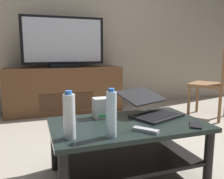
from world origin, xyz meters
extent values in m
plane|color=#9E9384|center=(0.00, 0.00, 0.00)|extent=(7.68, 7.68, 0.00)
cube|color=#B2A38C|center=(0.00, 2.14, 1.40)|extent=(6.40, 0.12, 2.80)
cube|color=black|center=(-0.10, -0.09, 0.37)|extent=(1.04, 0.61, 0.03)
cube|color=black|center=(-0.10, -0.09, 0.14)|extent=(0.92, 0.54, 0.02)
cylinder|color=black|center=(0.38, -0.35, 0.18)|extent=(0.06, 0.06, 0.36)
cylinder|color=black|center=(-0.57, 0.17, 0.18)|extent=(0.06, 0.06, 0.36)
cylinder|color=black|center=(0.38, 0.17, 0.18)|extent=(0.06, 0.06, 0.36)
cube|color=brown|center=(-0.26, 1.82, 0.32)|extent=(1.62, 0.41, 0.65)
cube|color=#432A18|center=(-0.26, 1.62, 0.19)|extent=(0.73, 0.01, 0.23)
cube|color=black|center=(-0.26, 1.80, 0.67)|extent=(0.39, 0.20, 0.05)
cube|color=black|center=(-0.26, 1.80, 1.02)|extent=(1.13, 0.04, 0.65)
cube|color=#B2B7C1|center=(-0.26, 1.78, 1.02)|extent=(1.05, 0.01, 0.58)
cube|color=brown|center=(1.50, 0.94, 0.44)|extent=(0.61, 0.61, 0.04)
cylinder|color=brown|center=(1.54, 1.21, 0.21)|extent=(0.04, 0.04, 0.42)
cylinder|color=brown|center=(1.23, 0.99, 0.21)|extent=(0.04, 0.04, 0.42)
cylinder|color=brown|center=(1.45, 0.68, 0.21)|extent=(0.04, 0.04, 0.42)
cube|color=black|center=(0.16, -0.03, 0.40)|extent=(0.42, 0.36, 0.02)
cube|color=black|center=(0.16, -0.03, 0.41)|extent=(0.36, 0.30, 0.00)
cube|color=black|center=(0.10, 0.12, 0.52)|extent=(0.42, 0.35, 0.08)
cube|color=silver|center=(0.10, 0.11, 0.52)|extent=(0.37, 0.31, 0.07)
cube|color=white|center=(-0.23, 0.10, 0.46)|extent=(0.12, 0.09, 0.15)
cube|color=#19D84C|center=(-0.23, 0.05, 0.41)|extent=(0.07, 0.00, 0.01)
cylinder|color=silver|center=(-0.52, -0.25, 0.51)|extent=(0.07, 0.07, 0.25)
cylinder|color=blue|center=(-0.52, -0.25, 0.65)|extent=(0.04, 0.04, 0.02)
cylinder|color=silver|center=(-0.29, -0.30, 0.52)|extent=(0.06, 0.06, 0.26)
cylinder|color=blue|center=(-0.29, -0.30, 0.66)|extent=(0.03, 0.03, 0.02)
cube|color=black|center=(0.30, -0.30, 0.39)|extent=(0.14, 0.15, 0.01)
cube|color=#99999E|center=(-0.07, -0.30, 0.40)|extent=(0.14, 0.15, 0.02)
camera|label=1|loc=(-0.70, -1.51, 0.87)|focal=37.32mm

